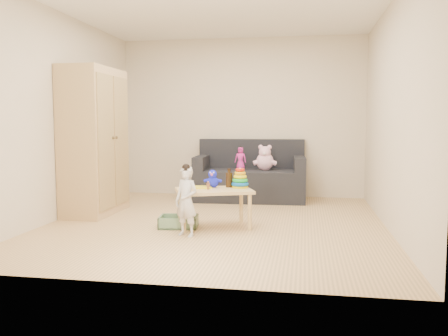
% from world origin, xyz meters
% --- Properties ---
extents(room, '(4.50, 4.50, 4.50)m').
position_xyz_m(room, '(0.00, 0.00, 1.30)').
color(room, '#DDB077').
rests_on(room, ground).
extents(wardrobe, '(0.54, 1.07, 1.93)m').
position_xyz_m(wardrobe, '(-1.72, 0.35, 0.97)').
color(wardrobe, tan).
rests_on(wardrobe, ground).
extents(sofa, '(1.74, 0.93, 0.48)m').
position_xyz_m(sofa, '(0.20, 1.79, 0.24)').
color(sofa, black).
rests_on(sofa, ground).
extents(play_table, '(0.99, 0.81, 0.45)m').
position_xyz_m(play_table, '(0.02, -0.25, 0.23)').
color(play_table, '#EABF80').
rests_on(play_table, ground).
extents(storage_bin, '(0.48, 0.38, 0.13)m').
position_xyz_m(storage_bin, '(-0.39, -0.30, 0.07)').
color(storage_bin, '#638661').
rests_on(storage_bin, ground).
extents(toddler, '(0.32, 0.28, 0.74)m').
position_xyz_m(toddler, '(-0.19, -0.71, 0.37)').
color(toddler, beige).
rests_on(toddler, ground).
extents(pink_bear, '(0.36, 0.33, 0.33)m').
position_xyz_m(pink_bear, '(0.44, 1.78, 0.65)').
color(pink_bear, '#FDBAD8').
rests_on(pink_bear, sofa).
extents(doll, '(0.18, 0.13, 0.35)m').
position_xyz_m(doll, '(0.06, 1.72, 0.66)').
color(doll, '#DB299B').
rests_on(doll, sofa).
extents(ring_stacker, '(0.21, 0.21, 0.24)m').
position_xyz_m(ring_stacker, '(0.30, -0.08, 0.54)').
color(ring_stacker, '#D2BF0B').
rests_on(ring_stacker, play_table).
extents(brown_bottle, '(0.08, 0.08, 0.22)m').
position_xyz_m(brown_bottle, '(0.16, -0.05, 0.55)').
color(brown_bottle, black).
rests_on(brown_bottle, play_table).
extents(blue_plush, '(0.21, 0.19, 0.21)m').
position_xyz_m(blue_plush, '(-0.02, -0.11, 0.56)').
color(blue_plush, '#1A22EF').
rests_on(blue_plush, play_table).
extents(wooden_figure, '(0.04, 0.04, 0.10)m').
position_xyz_m(wooden_figure, '(-0.04, -0.29, 0.50)').
color(wooden_figure, brown).
rests_on(wooden_figure, play_table).
extents(yellow_book, '(0.24, 0.24, 0.02)m').
position_xyz_m(yellow_book, '(-0.13, -0.16, 0.46)').
color(yellow_book, yellow).
rests_on(yellow_book, play_table).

